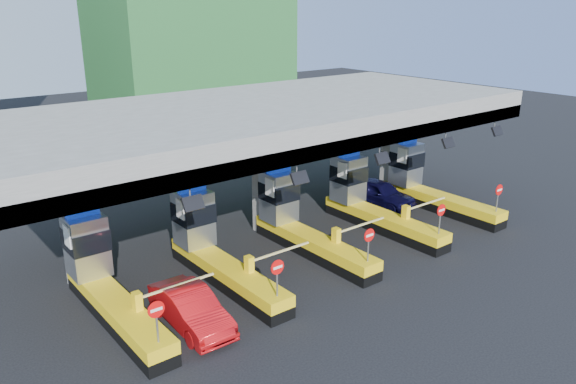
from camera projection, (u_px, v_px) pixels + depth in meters
ground at (301, 248)px, 28.39m from camera, size 120.00×120.00×0.00m
toll_canopy at (266, 120)px, 28.56m from camera, size 28.00×12.09×7.00m
toll_lane_far_left at (103, 278)px, 22.26m from camera, size 4.43×8.00×4.16m
toll_lane_left at (211, 246)px, 25.21m from camera, size 4.43×8.00×4.16m
toll_lane_center at (297, 221)px, 28.15m from camera, size 4.43×8.00×4.16m
toll_lane_right at (367, 200)px, 31.09m from camera, size 4.43×8.00×4.16m
toll_lane_far_right at (425, 183)px, 34.03m from camera, size 4.43×8.00×4.16m
van at (379, 193)px, 34.22m from camera, size 2.35×4.80×1.58m
red_car at (191, 309)px, 21.31m from camera, size 1.70×4.56×1.49m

